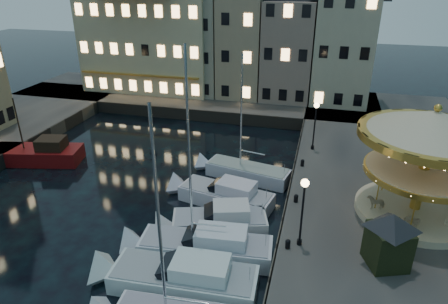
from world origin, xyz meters
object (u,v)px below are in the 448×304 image
(motorboat_e, at_px, (221,195))
(bollard_c, at_px, (296,198))
(streetlamp_c, at_px, (315,119))
(motorboat_b, at_px, (177,277))
(motorboat_f, at_px, (241,171))
(red_fishing_boat, at_px, (39,154))
(streetlamp_b, at_px, (303,203))
(motorboat_d, at_px, (213,223))
(motorboat_c, at_px, (199,246))
(ticket_kiosk, at_px, (391,231))
(bollard_b, at_px, (288,243))
(carousel, at_px, (430,145))
(bollard_d, at_px, (302,162))

(motorboat_e, bearing_deg, bollard_c, -7.34)
(streetlamp_c, bearing_deg, bollard_c, -93.81)
(motorboat_b, bearing_deg, bollard_c, 55.99)
(bollard_c, distance_m, motorboat_f, 6.88)
(motorboat_b, distance_m, red_fishing_boat, 20.46)
(streetlamp_b, relative_size, red_fishing_boat, 0.52)
(motorboat_d, xyz_separation_m, motorboat_e, (-0.41, 3.47, 0.00))
(motorboat_c, relative_size, ticket_kiosk, 3.32)
(streetlamp_c, bearing_deg, motorboat_f, -142.25)
(bollard_b, height_order, carousel, carousel)
(motorboat_f, relative_size, carousel, 1.24)
(motorboat_d, xyz_separation_m, red_fishing_boat, (-17.57, 5.98, 0.06))
(streetlamp_b, bearing_deg, bollard_b, -140.19)
(motorboat_b, bearing_deg, motorboat_e, 89.41)
(bollard_d, bearing_deg, red_fishing_boat, -174.18)
(streetlamp_c, xyz_separation_m, bollard_c, (-0.60, -9.00, -2.41))
(ticket_kiosk, bearing_deg, carousel, 67.23)
(bollard_b, height_order, bollard_c, same)
(streetlamp_b, distance_m, bollard_b, 2.54)
(carousel, bearing_deg, streetlamp_b, -143.87)
(motorboat_e, bearing_deg, motorboat_b, -90.59)
(bollard_d, xyz_separation_m, motorboat_b, (-5.45, -13.58, -0.96))
(motorboat_e, xyz_separation_m, carousel, (12.75, -0.23, 5.45))
(bollard_b, distance_m, red_fishing_boat, 23.99)
(streetlamp_b, relative_size, bollard_b, 7.32)
(motorboat_b, xyz_separation_m, ticket_kiosk, (10.54, 3.04, 2.74))
(carousel, bearing_deg, motorboat_c, -155.14)
(streetlamp_c, bearing_deg, motorboat_d, -115.23)
(streetlamp_c, relative_size, carousel, 0.50)
(streetlamp_b, distance_m, motorboat_c, 6.65)
(bollard_c, distance_m, motorboat_c, 7.43)
(bollard_c, distance_m, red_fishing_boat, 22.77)
(motorboat_b, bearing_deg, motorboat_f, 86.95)
(streetlamp_b, height_order, motorboat_b, streetlamp_b)
(streetlamp_b, distance_m, bollard_c, 5.14)
(motorboat_c, bearing_deg, carousel, 24.86)
(carousel, distance_m, ticket_kiosk, 6.54)
(bollard_d, height_order, motorboat_d, motorboat_d)
(streetlamp_b, bearing_deg, ticket_kiosk, -6.84)
(motorboat_b, relative_size, ticket_kiosk, 2.51)
(motorboat_d, xyz_separation_m, motorboat_f, (0.19, 7.63, -0.11))
(motorboat_f, bearing_deg, motorboat_e, -98.20)
(streetlamp_c, relative_size, bollard_b, 7.32)
(bollard_b, xyz_separation_m, motorboat_c, (-5.10, -0.33, -0.92))
(bollard_c, relative_size, bollard_d, 1.00)
(bollard_b, xyz_separation_m, motorboat_f, (-4.76, 9.85, -1.07))
(streetlamp_b, xyz_separation_m, motorboat_b, (-6.05, -3.58, -3.37))
(bollard_d, distance_m, motorboat_d, 9.69)
(streetlamp_b, relative_size, motorboat_b, 0.47)
(bollard_d, height_order, carousel, carousel)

